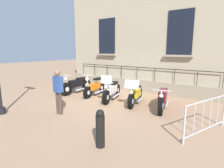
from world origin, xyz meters
The scene contains 10 objects.
ground_plane centered at (0.00, 0.00, 0.00)m, with size 60.00×60.00×0.00m, color #9E7A5B.
building_facade centered at (-2.90, 0.00, 3.52)m, with size 0.82×10.30×7.24m.
motorcycle_black centered at (-0.07, -2.50, 0.44)m, with size 2.21×0.59×1.10m.
motorcycle_orange centered at (-0.23, -1.30, 0.41)m, with size 1.97×0.63×1.16m.
motorcycle_white centered at (-0.03, -0.04, 0.43)m, with size 2.13×0.85×1.29m.
motorcycle_yellow centered at (-0.11, 1.20, 0.42)m, with size 2.04×0.83×1.19m.
motorcycle_maroon centered at (-0.15, 2.45, 0.45)m, with size 2.20×0.85×0.93m.
crowd_barrier centered at (1.36, 4.27, 0.56)m, with size 1.98×0.76×1.05m.
bollard centered at (3.65, 2.25, 0.49)m, with size 0.23×0.23×0.97m.
pedestrian_standing centered at (2.70, -0.53, 0.96)m, with size 0.26×0.53×1.70m.
Camera 1 is at (6.92, 4.95, 2.40)m, focal length 29.26 mm.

